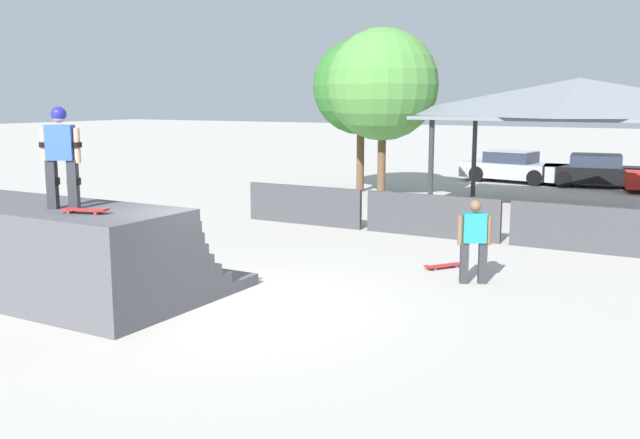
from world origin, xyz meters
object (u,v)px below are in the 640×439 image
at_px(skater_on_deck, 61,151).
at_px(bystander_walking, 474,237).
at_px(parked_car_black, 598,171).
at_px(tree_beside_pavilion, 361,87).
at_px(skateboard_on_deck, 86,210).
at_px(parked_car_silver, 512,167).
at_px(skateboard_on_ground, 442,266).
at_px(tree_far_back, 383,85).

xyz_separation_m(skater_on_deck, bystander_walking, (5.31, 4.74, -1.70)).
bearing_deg(parked_car_black, tree_beside_pavilion, -150.23).
height_order(skater_on_deck, bystander_walking, skater_on_deck).
bearing_deg(skateboard_on_deck, parked_car_silver, 71.09).
relative_size(bystander_walking, skateboard_on_ground, 1.92).
bearing_deg(skateboard_on_ground, tree_beside_pavilion, -111.26).
xyz_separation_m(tree_beside_pavilion, parked_car_silver, (4.09, 5.76, -3.21)).
distance_m(skater_on_deck, tree_beside_pavilion, 15.87).
bearing_deg(skater_on_deck, parked_car_silver, 58.31).
bearing_deg(tree_far_back, bystander_walking, -56.45).
relative_size(skateboard_on_ground, tree_far_back, 0.14).
bearing_deg(skater_on_deck, skateboard_on_deck, -41.36).
distance_m(tree_beside_pavilion, parked_car_black, 9.91).
height_order(skateboard_on_ground, tree_beside_pavilion, tree_beside_pavilion).
bearing_deg(tree_beside_pavilion, tree_far_back, -42.50).
xyz_separation_m(bystander_walking, tree_beside_pavilion, (-7.80, 10.88, 2.94)).
xyz_separation_m(tree_beside_pavilion, tree_far_back, (1.49, -1.37, 0.03)).
xyz_separation_m(skateboard_on_deck, parked_car_silver, (0.90, 21.55, -1.08)).
xyz_separation_m(skater_on_deck, tree_far_back, (-1.00, 14.25, 1.28)).
bearing_deg(parked_car_black, bystander_walking, -96.82).
distance_m(skateboard_on_deck, parked_car_black, 22.00).
bearing_deg(bystander_walking, skateboard_on_ground, -70.46).
relative_size(tree_beside_pavilion, parked_car_black, 1.32).
distance_m(skateboard_on_ground, tree_far_back, 10.92).
height_order(bystander_walking, parked_car_silver, bystander_walking).
xyz_separation_m(skater_on_deck, parked_car_silver, (1.60, 21.38, -1.96)).
relative_size(skater_on_deck, parked_car_silver, 0.39).
height_order(skateboard_on_deck, parked_car_black, skateboard_on_deck).
bearing_deg(bystander_walking, tree_far_back, -84.41).
bearing_deg(parked_car_silver, skater_on_deck, -86.27).
bearing_deg(bystander_walking, skateboard_on_deck, 18.82).
bearing_deg(tree_far_back, parked_car_black, 50.49).
distance_m(skater_on_deck, parked_car_silver, 21.53).
xyz_separation_m(skateboard_on_deck, skateboard_on_ground, (3.73, 5.73, -1.62)).
bearing_deg(skateboard_on_deck, skateboard_on_ground, 40.44).
height_order(skateboard_on_deck, tree_far_back, tree_far_back).
bearing_deg(parked_car_black, parked_car_silver, 172.06).
xyz_separation_m(parked_car_silver, parked_car_black, (3.30, 0.02, -0.00)).
bearing_deg(skateboard_on_deck, skater_on_deck, 149.54).
xyz_separation_m(bystander_walking, parked_car_black, (-0.42, 16.66, -0.27)).
bearing_deg(skateboard_on_deck, parked_car_black, 62.48).
height_order(bystander_walking, skateboard_on_ground, bystander_walking).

